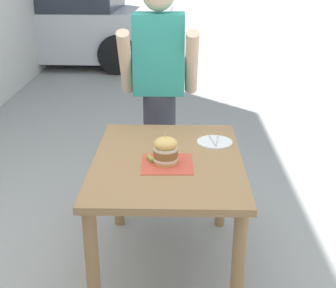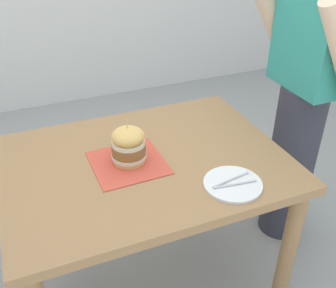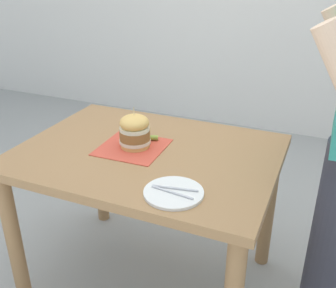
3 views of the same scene
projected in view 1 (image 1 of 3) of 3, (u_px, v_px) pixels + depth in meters
ground_plane at (168, 267)px, 2.95m from camera, size 80.00×80.00×0.00m
patio_table at (168, 177)px, 2.72m from camera, size 0.85×1.14×0.75m
serving_paper at (168, 164)px, 2.60m from camera, size 0.29×0.29×0.00m
sandwich at (166, 150)px, 2.58m from camera, size 0.14×0.14×0.19m
pickle_spear at (150, 158)px, 2.64m from camera, size 0.05×0.08×0.02m
side_plate_with_forks at (215, 142)px, 2.89m from camera, size 0.22×0.22×0.02m
diner_across_table at (159, 95)px, 3.40m from camera, size 0.55×0.35×1.69m
parked_car_near_curb at (54, 22)px, 8.24m from camera, size 4.26×1.96×1.60m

